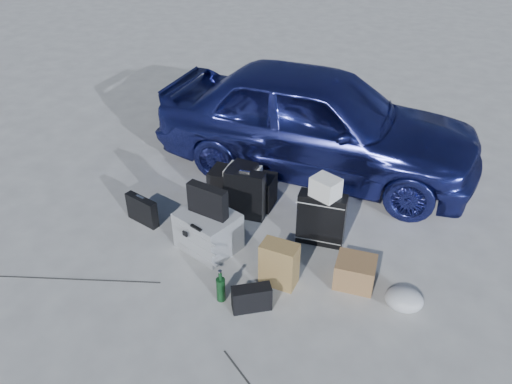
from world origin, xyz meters
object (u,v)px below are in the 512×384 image
pelican_case (208,231)px  green_bottle (221,286)px  car (317,121)px  suitcase_right (321,219)px  cardboard_box (355,272)px  suitcase_left (245,195)px  briefcase (142,210)px  duffel_bag (242,187)px

pelican_case → green_bottle: pelican_case is taller
car → green_bottle: bearing=178.0°
suitcase_right → cardboard_box: 0.70m
green_bottle → cardboard_box: bearing=31.0°
suitcase_left → green_bottle: bearing=-81.4°
pelican_case → green_bottle: (0.43, -0.65, -0.04)m
briefcase → suitcase_left: 1.15m
suitcase_left → suitcase_right: bearing=-13.0°
suitcase_right → green_bottle: size_ratio=1.75×
car → duffel_bag: 1.30m
car → suitcase_right: size_ratio=6.80×
green_bottle → briefcase: bearing=149.5°
briefcase → cardboard_box: briefcase is taller
cardboard_box → suitcase_left: bearing=155.2°
car → suitcase_left: (-0.43, -1.33, -0.39)m
car → suitcase_right: bearing=-160.9°
car → briefcase: car is taller
car → pelican_case: (-0.57, -1.98, -0.47)m
car → cardboard_box: car is taller
pelican_case → duffel_bag: pelican_case is taller
suitcase_left → duffel_bag: bearing=114.5°
car → green_bottle: size_ratio=11.90×
car → cardboard_box: 2.26m
briefcase → suitcase_right: size_ratio=0.70×
pelican_case → briefcase: size_ratio=1.39×
car → duffel_bag: size_ratio=5.23×
car → suitcase_right: car is taller
duffel_bag → green_bottle: (0.44, -1.56, -0.02)m
briefcase → suitcase_right: suitcase_right is taller
suitcase_right → duffel_bag: suitcase_right is taller
duffel_bag → cardboard_box: size_ratio=2.09×
suitcase_right → cardboard_box: bearing=-50.7°
car → pelican_case: size_ratio=6.97×
duffel_bag → green_bottle: bearing=-76.1°
suitcase_left → green_bottle: size_ratio=1.71×
pelican_case → briefcase: 0.89m
suitcase_right → cardboard_box: (0.47, -0.50, -0.16)m
pelican_case → cardboard_box: bearing=20.4°
green_bottle → suitcase_right: bearing=61.7°
duffel_bag → green_bottle: size_ratio=2.28×
duffel_bag → green_bottle: duffel_bag is taller
car → suitcase_right: (0.48, -1.47, -0.39)m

